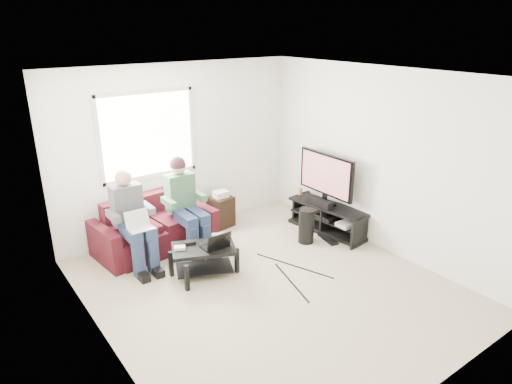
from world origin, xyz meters
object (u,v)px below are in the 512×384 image
(sofa, at_px, (154,230))
(tv_stand, at_px, (328,219))
(end_table, at_px, (221,210))
(tv, at_px, (326,176))
(coffee_table, at_px, (204,254))
(subwoofer, at_px, (306,226))

(sofa, bearing_deg, tv_stand, -23.61)
(tv_stand, bearing_deg, end_table, 136.66)
(tv, relative_size, end_table, 1.84)
(coffee_table, xyz_separation_m, end_table, (1.01, 1.18, -0.03))
(coffee_table, height_order, subwoofer, subwoofer)
(subwoofer, xyz_separation_m, end_table, (-0.71, 1.27, 0.00))
(end_table, bearing_deg, sofa, -175.17)
(coffee_table, distance_m, tv_stand, 2.26)
(tv_stand, relative_size, end_table, 2.33)
(sofa, height_order, tv, tv)
(coffee_table, distance_m, subwoofer, 1.72)
(tv_stand, distance_m, subwoofer, 0.55)
(tv, xyz_separation_m, subwoofer, (-0.54, -0.18, -0.64))
(subwoofer, bearing_deg, tv, 18.73)
(coffee_table, xyz_separation_m, tv, (2.26, 0.10, 0.61))
(coffee_table, bearing_deg, subwoofer, -2.91)
(sofa, bearing_deg, coffee_table, -78.79)
(sofa, distance_m, tv_stand, 2.70)
(tv, bearing_deg, end_table, 139.12)
(sofa, relative_size, end_table, 2.87)
(sofa, relative_size, coffee_table, 1.84)
(end_table, bearing_deg, tv_stand, -43.34)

